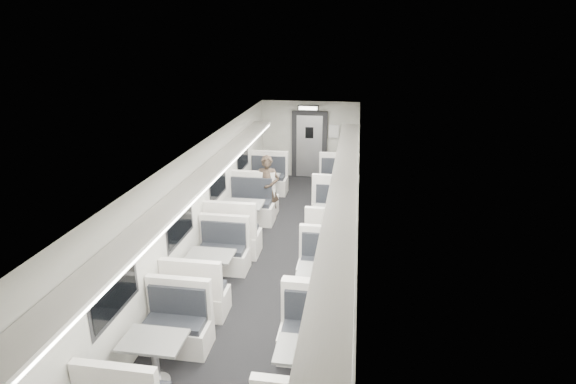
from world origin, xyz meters
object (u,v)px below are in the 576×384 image
(booth_left_d, at_px, (155,361))
(booth_right_b, at_px, (332,223))
(exit_sign, at_px, (308,108))
(booth_right_c, at_px, (322,289))
(booth_right_a, at_px, (337,192))
(booth_left_b, at_px, (242,219))
(passenger, at_px, (267,188))
(booth_left_c, at_px, (211,272))
(vestibule_door, at_px, (309,145))
(booth_left_a, at_px, (262,189))
(booth_right_d, at_px, (309,373))

(booth_left_d, relative_size, booth_right_b, 0.96)
(exit_sign, bearing_deg, booth_right_b, -75.79)
(booth_right_c, bearing_deg, booth_right_a, 90.00)
(booth_left_b, distance_m, booth_right_b, 2.01)
(booth_left_b, height_order, passenger, passenger)
(booth_left_d, bearing_deg, booth_left_b, 90.00)
(booth_left_d, distance_m, exit_sign, 9.00)
(booth_left_c, bearing_deg, exit_sign, 81.15)
(booth_left_c, xyz_separation_m, exit_sign, (1.00, 6.42, 1.92))
(booth_right_a, height_order, passenger, passenger)
(booth_left_c, bearing_deg, vestibule_door, 81.76)
(booth_left_b, distance_m, booth_right_a, 2.96)
(booth_left_a, distance_m, vestibule_door, 2.76)
(booth_right_d, height_order, exit_sign, exit_sign)
(booth_left_a, height_order, booth_left_d, booth_left_a)
(booth_left_c, height_order, booth_right_a, booth_right_a)
(booth_left_d, relative_size, booth_right_a, 0.88)
(booth_left_d, relative_size, booth_right_d, 0.96)
(booth_left_b, distance_m, vestibule_door, 4.79)
(booth_left_b, bearing_deg, vestibule_door, 77.85)
(booth_right_a, bearing_deg, booth_right_d, -90.00)
(booth_left_b, distance_m, exit_sign, 4.67)
(booth_left_b, height_order, booth_left_c, booth_left_b)
(booth_left_a, distance_m, booth_left_b, 2.15)
(booth_right_a, bearing_deg, exit_sign, 116.80)
(booth_left_d, bearing_deg, passenger, 86.22)
(booth_right_c, relative_size, passenger, 1.26)
(exit_sign, bearing_deg, booth_left_b, -103.53)
(booth_left_b, xyz_separation_m, booth_right_d, (2.00, -4.52, -0.04))
(exit_sign, bearing_deg, booth_left_a, -116.48)
(booth_right_c, distance_m, exit_sign, 7.04)
(booth_right_a, distance_m, booth_right_c, 4.72)
(booth_left_b, xyz_separation_m, booth_right_b, (2.00, 0.21, -0.04))
(passenger, xyz_separation_m, vestibule_door, (0.63, 3.59, 0.23))
(booth_right_a, distance_m, exit_sign, 2.91)
(booth_right_c, height_order, exit_sign, exit_sign)
(booth_left_c, bearing_deg, booth_right_d, -48.40)
(booth_left_d, height_order, vestibule_door, vestibule_door)
(booth_right_b, relative_size, passenger, 1.26)
(booth_left_b, bearing_deg, booth_left_a, 90.00)
(booth_left_c, height_order, booth_right_d, booth_right_d)
(exit_sign, bearing_deg, booth_right_c, -81.51)
(booth_right_d, bearing_deg, booth_left_a, 106.70)
(booth_left_b, distance_m, booth_right_d, 4.94)
(booth_left_a, xyz_separation_m, booth_right_d, (2.00, -6.66, -0.03))
(booth_right_b, distance_m, exit_sign, 4.50)
(booth_left_d, xyz_separation_m, booth_right_d, (2.00, 0.07, 0.02))
(booth_left_c, bearing_deg, booth_right_a, 65.75)
(booth_right_a, height_order, booth_right_d, booth_right_a)
(booth_left_d, height_order, booth_right_a, booth_right_a)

